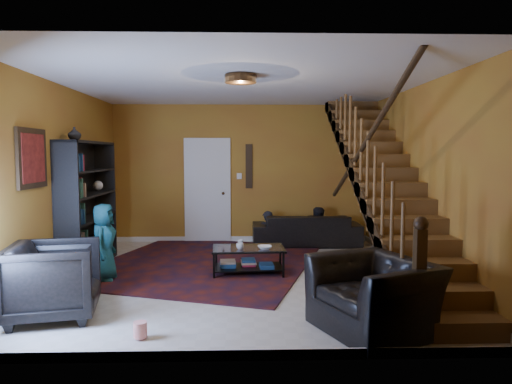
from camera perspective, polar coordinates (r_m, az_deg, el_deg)
The scene contains 21 objects.
floor at distance 6.84m, azimuth -1.84°, elevation -10.51°, with size 5.50×5.50×0.00m, color beige.
room at distance 8.23m, azimuth -11.20°, elevation -7.61°, with size 5.50×5.50×5.50m.
staircase at distance 6.93m, azimuth 15.96°, elevation 1.25°, with size 0.95×5.02×3.18m.
bookshelf at distance 7.64m, azimuth -20.20°, elevation -1.82°, with size 0.35×1.80×2.00m.
door at distance 9.38m, azimuth -6.07°, elevation 0.00°, with size 0.82×0.05×2.05m, color silver.
framed_picture at distance 6.26m, azimuth -26.22°, elevation 3.80°, with size 0.04×0.74×0.74m, color maroon.
wall_hanging at distance 9.33m, azimuth -0.88°, elevation 3.23°, with size 0.14×0.03×0.90m, color black.
ceiling_fixture at distance 5.87m, azimuth -1.95°, elevation 13.96°, with size 0.40×0.40×0.10m, color #3F2814.
rug at distance 7.65m, azimuth -6.44°, elevation -8.82°, with size 3.29×3.76×0.02m, color #47140C.
sofa at distance 9.11m, azimuth 6.29°, elevation -4.70°, with size 2.10×0.82×0.61m, color black.
armchair_left at distance 5.55m, azimuth -23.94°, elevation -10.04°, with size 0.90×0.93×0.84m, color black.
armchair_right at distance 4.92m, azimuth 14.48°, elevation -12.37°, with size 1.13×0.99×0.73m, color black.
person_adult_a at distance 9.12m, azimuth 1.42°, elevation -5.88°, with size 0.41×0.27×1.13m, color black.
person_adult_b at distance 9.21m, azimuth 7.63°, elevation -5.59°, with size 0.58×0.45×1.20m, color black.
person_child at distance 6.85m, azimuth -18.49°, elevation -5.99°, with size 0.54×0.35×1.11m, color #1A5663.
coffee_table at distance 6.92m, azimuth -0.94°, elevation -8.36°, with size 1.10×0.68×0.41m.
cup_a at distance 6.76m, azimuth -2.01°, elevation -6.77°, with size 0.11×0.11×0.09m, color #999999.
cup_b at distance 7.01m, azimuth -1.95°, elevation -6.35°, with size 0.09×0.09×0.09m, color #999999.
bowl at distance 6.74m, azimuth 1.09°, elevation -6.96°, with size 0.21×0.21×0.05m, color #999999.
vase at distance 7.13m, azimuth -21.75°, elevation 6.79°, with size 0.18×0.18×0.19m, color #999999.
popcorn_bucket at distance 4.78m, azimuth -14.27°, elevation -16.33°, with size 0.13×0.13×0.15m, color red.
Camera 1 is at (0.03, -6.59, 1.81)m, focal length 32.00 mm.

